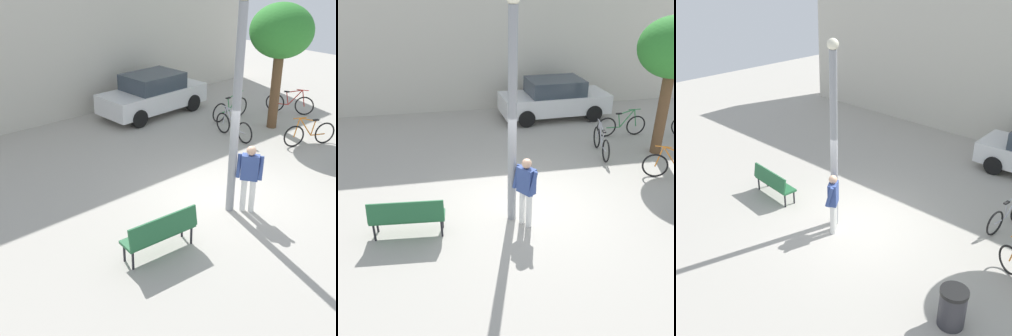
% 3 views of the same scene
% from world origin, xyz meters
% --- Properties ---
extents(ground_plane, '(36.00, 36.00, 0.00)m').
position_xyz_m(ground_plane, '(0.00, 0.00, 0.00)').
color(ground_plane, '#A8A399').
extents(building_facade, '(19.32, 2.00, 6.89)m').
position_xyz_m(building_facade, '(0.00, 8.92, 3.44)').
color(building_facade, beige).
rests_on(building_facade, ground_plane).
extents(lamppost, '(0.28, 0.28, 4.96)m').
position_xyz_m(lamppost, '(-0.41, -0.35, 2.62)').
color(lamppost, gray).
rests_on(lamppost, ground_plane).
extents(person_by_lamppost, '(0.52, 0.62, 1.67)m').
position_xyz_m(person_by_lamppost, '(-0.16, -0.66, 0.97)').
color(person_by_lamppost, white).
rests_on(person_by_lamppost, ground_plane).
extents(park_bench, '(1.63, 0.60, 0.92)m').
position_xyz_m(park_bench, '(-2.77, -0.62, 0.55)').
color(park_bench, '#236038').
rests_on(park_bench, ground_plane).
extents(plaza_tree, '(2.07, 2.07, 4.17)m').
position_xyz_m(plaza_tree, '(4.92, 2.46, 3.22)').
color(plaza_tree, brown).
rests_on(plaza_tree, ground_plane).
extents(bicycle_orange, '(1.65, 0.83, 0.97)m').
position_xyz_m(bicycle_orange, '(4.46, 0.68, 0.38)').
color(bicycle_orange, black).
rests_on(bicycle_orange, ground_plane).
extents(bicycle_green, '(1.81, 0.09, 0.97)m').
position_xyz_m(bicycle_green, '(4.45, 4.00, 0.38)').
color(bicycle_green, black).
rests_on(bicycle_green, ground_plane).
extents(bicycle_red, '(0.85, 1.64, 0.97)m').
position_xyz_m(bicycle_red, '(6.66, 2.96, 0.38)').
color(bicycle_red, black).
rests_on(bicycle_red, ground_plane).
extents(bicycle_silver, '(0.32, 1.80, 0.97)m').
position_xyz_m(bicycle_silver, '(3.12, 2.68, 0.38)').
color(bicycle_silver, black).
rests_on(bicycle_silver, ground_plane).
extents(parked_car_white, '(4.27, 1.95, 1.55)m').
position_xyz_m(parked_car_white, '(2.69, 6.35, 0.77)').
color(parked_car_white, silver).
rests_on(parked_car_white, ground_plane).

